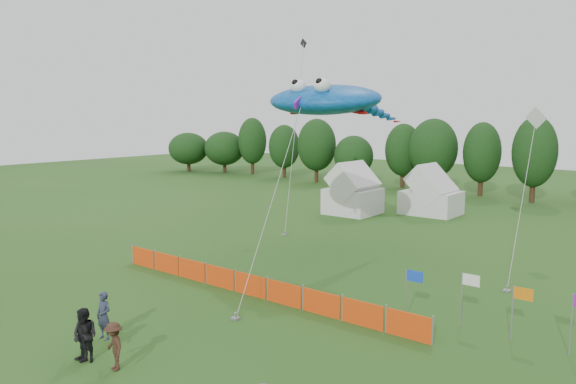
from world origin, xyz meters
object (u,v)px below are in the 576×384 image
Objects in this scene: spectator_a at (104,316)px; stingray_kite at (330,100)px; tent_left at (353,193)px; spectator_d at (82,336)px; spectator_b at (85,335)px; spectator_c at (114,346)px; tent_right at (431,195)px; barrier_fence at (250,285)px.

stingray_kite is (-0.62, 15.45, 8.19)m from spectator_a.
stingray_kite is at bearing -63.20° from tent_left.
spectator_b is at bearing 6.71° from spectator_d.
stingray_kite is (-3.12, 16.70, 8.28)m from spectator_c.
tent_left reaches higher than tent_right.
barrier_fence is 7.19m from spectator_a.
barrier_fence is 8.56m from spectator_c.
stingray_kite reaches higher than spectator_b.
tent_right is 0.25× the size of barrier_fence.
tent_left reaches higher than spectator_d.
spectator_c is at bearing -79.42° from stingray_kite.
spectator_b is 0.10× the size of stingray_kite.
spectator_b is 1.31m from spectator_c.
spectator_a reaches higher than spectator_d.
spectator_c is at bearing 18.62° from spectator_d.
barrier_fence is at bearing 100.69° from spectator_d.
spectator_b reaches higher than barrier_fence.
spectator_a reaches higher than barrier_fence.
spectator_a is at bearing -87.70° from stingray_kite.
spectator_b is 0.20m from spectator_d.
spectator_a is at bearing -96.31° from barrier_fence.
spectator_c reaches higher than barrier_fence.
stingray_kite is (-1.84, 16.95, 8.16)m from spectator_b.
tent_right is 25.30m from barrier_fence.
spectator_a is at bearing -86.57° from tent_right.
tent_left is 22.71m from barrier_fence.
barrier_fence is 10.58× the size of spectator_d.
tent_right is at bearing 36.76° from tent_left.
barrier_fence is at bearing -80.38° from stingray_kite.
spectator_d is (-1.47, -0.25, 0.04)m from spectator_c.
spectator_b is 18.91m from stingray_kite.
spectator_c is at bearing -34.27° from spectator_a.
spectator_c is (1.71, -8.38, 0.31)m from barrier_fence.
tent_left is at bearing 86.78° from spectator_b.
barrier_fence is (2.72, -25.13, -1.11)m from tent_right.
spectator_a is 0.97× the size of spectator_b.
tent_left is 2.19× the size of spectator_a.
spectator_c is (2.50, -1.25, -0.09)m from spectator_a.
tent_left is 31.16m from spectator_c.
tent_right is 2.51× the size of spectator_a.
tent_left is at bearing -143.24° from tent_right.
spectator_a is at bearing 171.47° from spectator_c.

